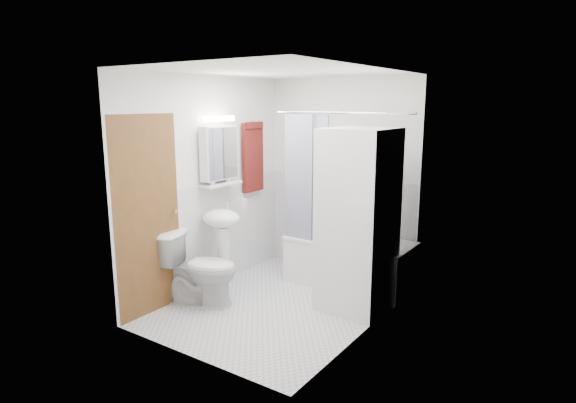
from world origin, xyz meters
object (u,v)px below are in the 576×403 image
Objects in this scene: bathtub at (349,260)px; toilet at (200,269)px; sink at (222,231)px; washer_dryer at (357,221)px.

toilet is (-1.06, -1.37, 0.08)m from bathtub.
washer_dryer is (1.43, 0.45, 0.23)m from sink.
sink is (-1.09, -0.98, 0.40)m from bathtub.
bathtub is 1.38× the size of sink.
bathtub is at bearing 41.89° from sink.
toilet is (0.03, -0.39, -0.32)m from sink.
washer_dryer is 2.35× the size of toilet.
washer_dryer is at bearing -80.87° from toilet.
washer_dryer is 1.72m from toilet.
sink is at bearing -160.85° from washer_dryer.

